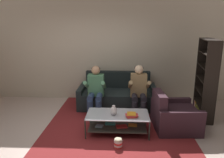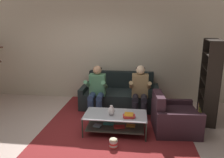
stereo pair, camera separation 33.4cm
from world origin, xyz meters
The scene contains 12 objects.
ground centered at (0.00, 0.00, 0.00)m, with size 16.80×16.80×0.00m, color beige.
back_partition centered at (0.00, 2.46, 1.45)m, with size 8.40×0.12×2.90m, color beige.
couch centered at (0.57, 1.82, 0.29)m, with size 2.01×0.95×0.88m.
person_seated_left centered at (0.06, 1.26, 0.64)m, with size 0.50×0.58×1.17m.
person_seated_right centered at (1.09, 1.27, 0.65)m, with size 0.50×0.58×1.20m.
coffee_table centered at (0.61, 0.33, 0.26)m, with size 1.23×0.64×0.40m.
area_rug centered at (0.59, 0.95, 0.01)m, with size 3.00×3.44×0.01m.
vase centered at (0.54, 0.28, 0.49)m, with size 0.13×0.13×0.20m.
book_stack centered at (0.89, 0.20, 0.44)m, with size 0.25×0.19×0.08m.
bookshelf centered at (2.66, 1.28, 0.82)m, with size 0.43×1.02×1.82m.
armchair centered at (1.78, 0.57, 0.27)m, with size 0.94×0.95×0.80m.
popcorn_tub centered at (0.64, -0.23, 0.09)m, with size 0.15×0.15×0.19m.
Camera 1 is at (0.71, -3.70, 2.14)m, focal length 35.00 mm.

